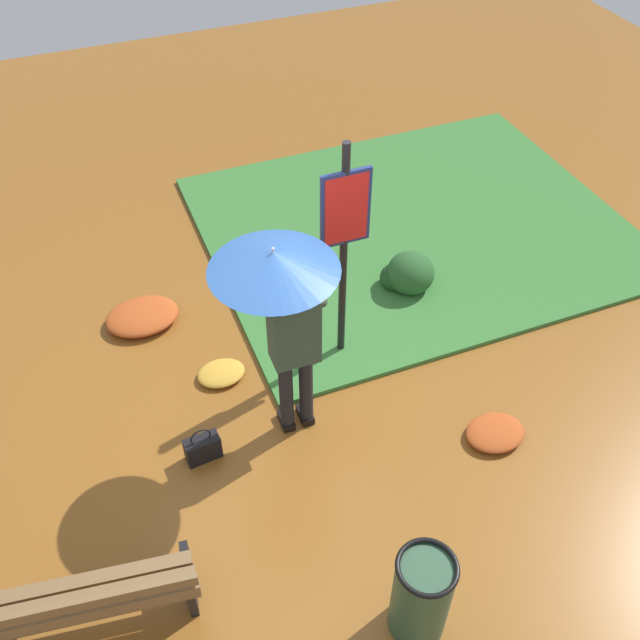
{
  "coord_description": "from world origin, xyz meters",
  "views": [
    {
      "loc": [
        1.12,
        3.66,
        5.07
      ],
      "look_at": [
        -0.5,
        -0.42,
        0.85
      ],
      "focal_mm": 39.91,
      "sensor_mm": 36.0,
      "label": 1
    }
  ],
  "objects_px": {
    "info_sign_post": "(345,233)",
    "handbag": "(203,448)",
    "park_bench": "(94,605)",
    "trash_bin": "(421,595)",
    "person_with_umbrella": "(283,297)"
  },
  "relations": [
    {
      "from": "person_with_umbrella",
      "to": "info_sign_post",
      "type": "bearing_deg",
      "value": -139.02
    },
    {
      "from": "person_with_umbrella",
      "to": "trash_bin",
      "type": "relative_size",
      "value": 2.45
    },
    {
      "from": "person_with_umbrella",
      "to": "park_bench",
      "type": "distance_m",
      "value": 2.47
    },
    {
      "from": "info_sign_post",
      "to": "handbag",
      "type": "distance_m",
      "value": 2.18
    },
    {
      "from": "person_with_umbrella",
      "to": "info_sign_post",
      "type": "height_order",
      "value": "info_sign_post"
    },
    {
      "from": "handbag",
      "to": "person_with_umbrella",
      "type": "bearing_deg",
      "value": -177.51
    },
    {
      "from": "park_bench",
      "to": "trash_bin",
      "type": "distance_m",
      "value": 2.2
    },
    {
      "from": "person_with_umbrella",
      "to": "handbag",
      "type": "xyz_separation_m",
      "value": [
        0.79,
        0.03,
        -1.42
      ]
    },
    {
      "from": "info_sign_post",
      "to": "person_with_umbrella",
      "type": "bearing_deg",
      "value": 40.98
    },
    {
      "from": "park_bench",
      "to": "trash_bin",
      "type": "height_order",
      "value": "trash_bin"
    },
    {
      "from": "handbag",
      "to": "trash_bin",
      "type": "bearing_deg",
      "value": 118.07
    },
    {
      "from": "info_sign_post",
      "to": "park_bench",
      "type": "bearing_deg",
      "value": 36.09
    },
    {
      "from": "person_with_umbrella",
      "to": "park_bench",
      "type": "bearing_deg",
      "value": 33.76
    },
    {
      "from": "info_sign_post",
      "to": "handbag",
      "type": "xyz_separation_m",
      "value": [
        1.58,
        0.72,
        -1.32
      ]
    },
    {
      "from": "info_sign_post",
      "to": "trash_bin",
      "type": "bearing_deg",
      "value": 78.43
    }
  ]
}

